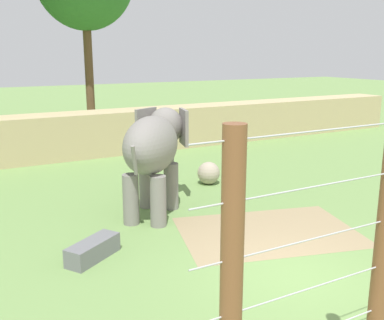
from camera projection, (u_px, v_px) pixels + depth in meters
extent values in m
plane|color=#6B8E4C|center=(295.00, 276.00, 9.60)|extent=(120.00, 120.00, 0.00)
cube|color=#937F5B|center=(268.00, 232.00, 11.97)|extent=(5.29, 4.25, 0.01)
cube|color=tan|center=(100.00, 133.00, 20.94)|extent=(36.00, 1.80, 1.98)
cylinder|color=gray|center=(146.00, 185.00, 13.75)|extent=(0.44, 0.44, 1.41)
cylinder|color=gray|center=(171.00, 186.00, 13.60)|extent=(0.44, 0.44, 1.41)
cylinder|color=gray|center=(131.00, 199.00, 12.38)|extent=(0.44, 0.44, 1.41)
cylinder|color=gray|center=(158.00, 201.00, 12.23)|extent=(0.44, 0.44, 1.41)
ellipsoid|color=gray|center=(151.00, 145.00, 12.67)|extent=(2.77, 2.92, 1.62)
ellipsoid|color=gray|center=(166.00, 126.00, 14.17)|extent=(1.49, 1.48, 1.17)
cube|color=gray|center=(146.00, 126.00, 14.19)|extent=(0.87, 0.48, 1.11)
cube|color=gray|center=(184.00, 127.00, 13.96)|extent=(0.33, 0.90, 1.11)
cylinder|color=gray|center=(169.00, 137.00, 14.68)|extent=(0.57, 0.59, 0.63)
cylinder|color=gray|center=(170.00, 149.00, 14.90)|extent=(0.43, 0.44, 0.59)
cylinder|color=gray|center=(171.00, 161.00, 15.07)|extent=(0.29, 0.29, 0.56)
cylinder|color=gray|center=(134.00, 160.00, 11.29)|extent=(0.27, 0.30, 0.81)
sphere|color=tan|center=(209.00, 173.00, 16.24)|extent=(0.81, 0.81, 0.81)
cylinder|color=brown|center=(231.00, 311.00, 4.73)|extent=(0.24, 0.24, 3.98)
cylinder|color=brown|center=(382.00, 263.00, 5.81)|extent=(0.24, 0.24, 3.98)
cube|color=slate|center=(93.00, 250.00, 10.35)|extent=(1.44, 1.19, 0.44)
cylinder|color=brown|center=(90.00, 82.00, 23.91)|extent=(0.44, 0.44, 6.22)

